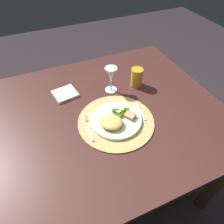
{
  "coord_description": "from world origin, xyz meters",
  "views": [
    {
      "loc": [
        -0.26,
        -0.68,
        1.48
      ],
      "look_at": [
        0.02,
        -0.04,
        0.76
      ],
      "focal_mm": 32.06,
      "sensor_mm": 36.0,
      "label": 1
    }
  ],
  "objects_px": {
    "fork": "(89,129)",
    "napkin": "(65,94)",
    "dining_table": "(107,128)",
    "dinner_plate": "(116,120)",
    "wine_glass": "(111,75)",
    "spoon": "(139,110)",
    "amber_tumbler": "(137,77)"
  },
  "relations": [
    {
      "from": "fork",
      "to": "dinner_plate",
      "type": "bearing_deg",
      "value": -1.02
    },
    {
      "from": "dinner_plate",
      "to": "napkin",
      "type": "distance_m",
      "value": 0.35
    },
    {
      "from": "napkin",
      "to": "wine_glass",
      "type": "relative_size",
      "value": 0.83
    },
    {
      "from": "spoon",
      "to": "napkin",
      "type": "xyz_separation_m",
      "value": [
        -0.32,
        0.28,
        -0.0
      ]
    },
    {
      "from": "amber_tumbler",
      "to": "spoon",
      "type": "bearing_deg",
      "value": -113.77
    },
    {
      "from": "fork",
      "to": "dining_table",
      "type": "bearing_deg",
      "value": 35.42
    },
    {
      "from": "dinner_plate",
      "to": "napkin",
      "type": "bearing_deg",
      "value": 120.91
    },
    {
      "from": "wine_glass",
      "to": "amber_tumbler",
      "type": "bearing_deg",
      "value": -5.22
    },
    {
      "from": "dinner_plate",
      "to": "fork",
      "type": "height_order",
      "value": "dinner_plate"
    },
    {
      "from": "dinner_plate",
      "to": "amber_tumbler",
      "type": "height_order",
      "value": "amber_tumbler"
    },
    {
      "from": "dinner_plate",
      "to": "amber_tumbler",
      "type": "xyz_separation_m",
      "value": [
        0.23,
        0.22,
        0.04
      ]
    },
    {
      "from": "fork",
      "to": "spoon",
      "type": "bearing_deg",
      "value": 3.77
    },
    {
      "from": "napkin",
      "to": "wine_glass",
      "type": "bearing_deg",
      "value": -14.3
    },
    {
      "from": "dinner_plate",
      "to": "amber_tumbler",
      "type": "bearing_deg",
      "value": 44.03
    },
    {
      "from": "dining_table",
      "to": "spoon",
      "type": "bearing_deg",
      "value": -23.15
    },
    {
      "from": "fork",
      "to": "amber_tumbler",
      "type": "height_order",
      "value": "amber_tumbler"
    },
    {
      "from": "dinner_plate",
      "to": "fork",
      "type": "xyz_separation_m",
      "value": [
        -0.14,
        0.0,
        -0.0
      ]
    },
    {
      "from": "amber_tumbler",
      "to": "napkin",
      "type": "bearing_deg",
      "value": 169.08
    },
    {
      "from": "napkin",
      "to": "dinner_plate",
      "type": "bearing_deg",
      "value": -59.09
    },
    {
      "from": "wine_glass",
      "to": "amber_tumbler",
      "type": "height_order",
      "value": "wine_glass"
    },
    {
      "from": "fork",
      "to": "napkin",
      "type": "bearing_deg",
      "value": 97.96
    },
    {
      "from": "fork",
      "to": "wine_glass",
      "type": "height_order",
      "value": "wine_glass"
    },
    {
      "from": "dining_table",
      "to": "fork",
      "type": "distance_m",
      "value": 0.21
    },
    {
      "from": "wine_glass",
      "to": "amber_tumbler",
      "type": "xyz_separation_m",
      "value": [
        0.15,
        -0.01,
        -0.05
      ]
    },
    {
      "from": "dining_table",
      "to": "fork",
      "type": "height_order",
      "value": "fork"
    },
    {
      "from": "spoon",
      "to": "napkin",
      "type": "height_order",
      "value": "napkin"
    },
    {
      "from": "dining_table",
      "to": "amber_tumbler",
      "type": "bearing_deg",
      "value": 28.36
    },
    {
      "from": "fork",
      "to": "napkin",
      "type": "relative_size",
      "value": 1.4
    },
    {
      "from": "dining_table",
      "to": "amber_tumbler",
      "type": "relative_size",
      "value": 11.01
    },
    {
      "from": "dining_table",
      "to": "amber_tumbler",
      "type": "xyz_separation_m",
      "value": [
        0.25,
        0.13,
        0.19
      ]
    },
    {
      "from": "dining_table",
      "to": "napkin",
      "type": "bearing_deg",
      "value": 127.49
    },
    {
      "from": "dinner_plate",
      "to": "napkin",
      "type": "height_order",
      "value": "dinner_plate"
    }
  ]
}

